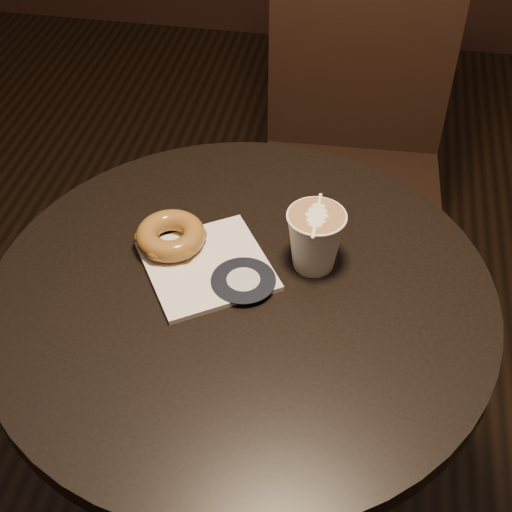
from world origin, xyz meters
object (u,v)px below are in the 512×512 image
(pastry_bag, at_px, (207,266))
(chair, at_px, (354,130))
(latte_cup, at_px, (315,240))
(doughnut, at_px, (171,235))
(cafe_table, at_px, (243,376))

(pastry_bag, bearing_deg, chair, 42.62)
(pastry_bag, bearing_deg, latte_cup, -19.44)
(pastry_bag, distance_m, latte_cup, 0.16)
(chair, xyz_separation_m, latte_cup, (-0.03, -0.63, 0.23))
(chair, distance_m, latte_cup, 0.67)
(doughnut, bearing_deg, pastry_bag, -27.93)
(cafe_table, bearing_deg, doughnut, 151.86)
(chair, height_order, pastry_bag, chair)
(chair, xyz_separation_m, pastry_bag, (-0.17, -0.66, 0.19))
(pastry_bag, height_order, latte_cup, latte_cup)
(latte_cup, bearing_deg, cafe_table, -144.79)
(chair, bearing_deg, pastry_bag, -107.08)
(pastry_bag, relative_size, doughnut, 1.64)
(chair, distance_m, pastry_bag, 0.71)
(latte_cup, bearing_deg, chair, 87.67)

